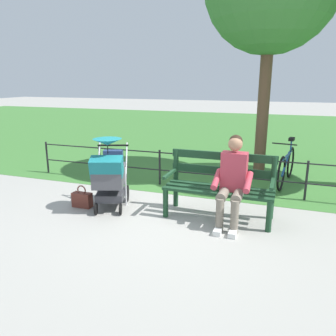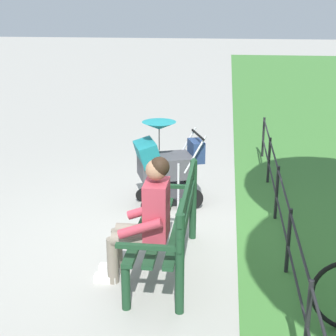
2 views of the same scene
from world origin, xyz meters
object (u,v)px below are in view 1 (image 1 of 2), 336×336
Objects in this scene: park_bench at (220,183)px; handbag at (82,199)px; person_on_bench at (232,178)px; stroller at (110,173)px; bicycle at (286,166)px.

park_bench is 2.24m from handbag.
stroller is (1.92, 0.04, -0.08)m from person_on_bench.
bicycle is at bearing -138.39° from stroller.
handbag is at bearing 9.95° from park_bench.
stroller is 3.11× the size of handbag.
park_bench is 0.34m from person_on_bench.
bicycle is (-0.72, -2.31, -0.31)m from person_on_bench.
stroller is 3.55m from bicycle.
person_on_bench is 3.45× the size of handbag.
person_on_bench is (-0.21, 0.22, 0.15)m from park_bench.
park_bench is 4.34× the size of handbag.
stroller reaches higher than bicycle.
person_on_bench is 1.11× the size of stroller.
person_on_bench is 2.44m from bicycle.
handbag is at bearing 13.81° from stroller.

